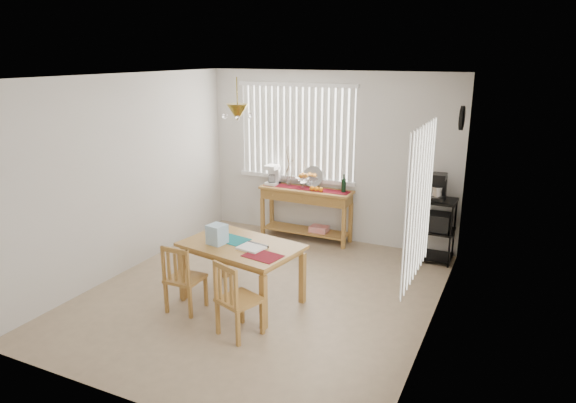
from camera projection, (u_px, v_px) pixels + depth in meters
The scene contains 10 objects.
ground at pixel (262, 294), 6.29m from camera, with size 4.00×4.50×0.01m, color tan.
room_shell at pixel (260, 158), 5.83m from camera, with size 4.20×4.70×2.70m.
sideboard at pixel (307, 201), 7.99m from camera, with size 1.46×0.41×0.82m.
sideboard_items at pixel (293, 179), 8.01m from camera, with size 1.39×0.34×0.63m.
wire_cart at pixel (435, 224), 7.18m from camera, with size 0.53×0.42×0.90m.
cart_items at pixel (438, 187), 7.04m from camera, with size 0.21×0.25×0.37m.
dining_table at pixel (241, 251), 5.96m from camera, with size 1.46×1.07×0.71m.
table_items at pixel (226, 238), 5.89m from camera, with size 1.02×0.65×0.23m.
chair_left at pixel (183, 279), 5.78m from camera, with size 0.39×0.39×0.81m.
chair_right at pixel (237, 300), 5.26m from camera, with size 0.49×0.49×0.83m.
Camera 1 is at (2.74, -5.04, 2.84)m, focal length 32.00 mm.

